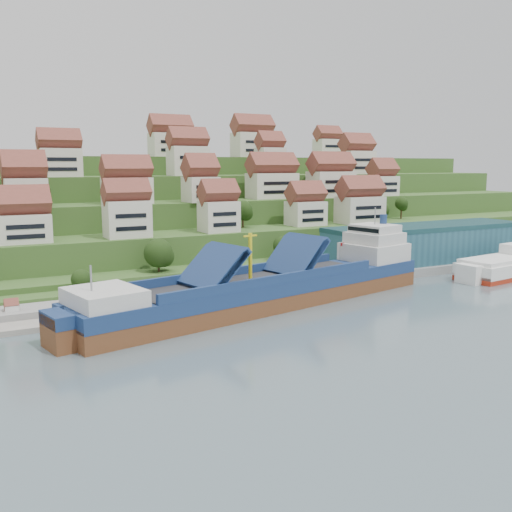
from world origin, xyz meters
TOP-DOWN VIEW (x-y plane):
  - ground at (0.00, 0.00)m, footprint 300.00×300.00m
  - quay at (20.00, 15.00)m, footprint 180.00×14.00m
  - hillside at (0.00, 103.55)m, footprint 260.00×128.00m
  - hillside_village at (-0.62, 60.38)m, footprint 153.56×64.58m
  - hillside_trees at (-8.87, 44.81)m, footprint 140.77×62.53m
  - warehouse at (52.00, 17.00)m, footprint 60.00×15.00m
  - flagpole at (18.11, 10.00)m, footprint 1.28×0.16m
  - cargo_ship at (-5.05, 0.52)m, footprint 83.11×29.48m
  - second_ship at (62.61, -1.11)m, footprint 30.12×14.24m

SIDE VIEW (x-z plane):
  - ground at x=0.00m, z-range 0.00..0.00m
  - quay at x=20.00m, z-range 0.00..2.20m
  - second_ship at x=62.61m, z-range -1.67..6.75m
  - cargo_ship at x=-5.05m, z-range -5.70..12.59m
  - flagpole at x=18.11m, z-range 2.88..10.88m
  - warehouse at x=52.00m, z-range 2.20..12.20m
  - hillside at x=0.00m, z-range -4.84..26.16m
  - hillside_trees at x=-8.87m, z-range 0.93..32.44m
  - hillside_village at x=-0.62m, z-range 9.97..38.77m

